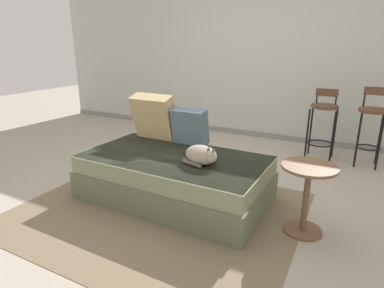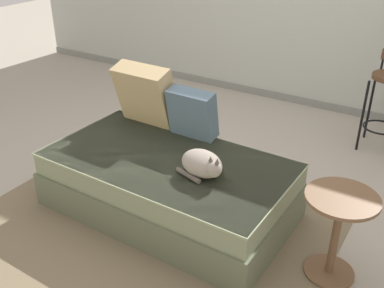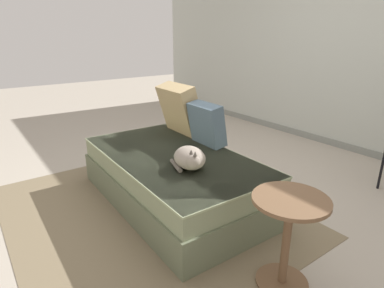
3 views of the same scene
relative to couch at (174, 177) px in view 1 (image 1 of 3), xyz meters
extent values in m
plane|color=#A89E8E|center=(0.00, 0.40, -0.23)|extent=(16.00, 16.00, 0.00)
cube|color=#B7BCB2|center=(0.00, 2.65, 1.07)|extent=(8.00, 0.10, 2.60)
cube|color=gray|center=(0.00, 2.60, -0.19)|extent=(8.00, 0.02, 0.09)
cube|color=#75664C|center=(0.00, -0.30, -0.23)|extent=(2.54, 2.11, 0.01)
cube|color=#636B50|center=(0.00, 0.00, -0.09)|extent=(1.86, 1.05, 0.28)
cube|color=gray|center=(0.00, 0.00, 0.14)|extent=(1.82, 1.01, 0.18)
cube|color=#98A47B|center=(0.00, 0.00, 0.22)|extent=(1.83, 1.02, 0.02)
cube|color=tan|center=(-0.50, 0.42, 0.49)|extent=(0.50, 0.32, 0.52)
cube|color=#4C6070|center=(-0.04, 0.41, 0.43)|extent=(0.39, 0.21, 0.40)
ellipsoid|color=gray|center=(0.32, -0.05, 0.31)|extent=(0.37, 0.32, 0.17)
sphere|color=gray|center=(0.45, -0.11, 0.33)|extent=(0.11, 0.11, 0.11)
cone|color=#544C44|center=(0.42, -0.11, 0.40)|extent=(0.03, 0.03, 0.04)
cone|color=#544C44|center=(0.47, -0.11, 0.40)|extent=(0.03, 0.03, 0.04)
cylinder|color=#544C44|center=(0.27, -0.15, 0.25)|extent=(0.22, 0.10, 0.04)
cylinder|color=black|center=(1.00, 1.78, 0.12)|extent=(0.02, 0.02, 0.71)
cylinder|color=black|center=(1.31, 1.78, 0.12)|extent=(0.02, 0.02, 0.71)
cylinder|color=black|center=(1.00, 2.09, 0.12)|extent=(0.02, 0.02, 0.71)
cylinder|color=black|center=(1.31, 2.09, 0.12)|extent=(0.02, 0.02, 0.71)
torus|color=black|center=(1.15, 1.94, -0.02)|extent=(0.33, 0.33, 0.02)
cylinder|color=brown|center=(1.15, 1.94, 0.49)|extent=(0.34, 0.34, 0.04)
cylinder|color=black|center=(1.03, 2.07, 0.57)|extent=(0.02, 0.02, 0.18)
cylinder|color=black|center=(1.27, 2.07, 0.57)|extent=(0.02, 0.02, 0.18)
cube|color=brown|center=(1.15, 2.07, 0.66)|extent=(0.28, 0.03, 0.10)
cylinder|color=black|center=(1.60, 1.82, 0.12)|extent=(0.02, 0.02, 0.71)
cylinder|color=black|center=(1.84, 1.82, 0.12)|extent=(0.02, 0.02, 0.71)
cylinder|color=black|center=(1.60, 2.06, 0.12)|extent=(0.02, 0.02, 0.71)
cylinder|color=black|center=(1.84, 2.06, 0.12)|extent=(0.02, 0.02, 0.71)
torus|color=black|center=(1.72, 1.94, 0.02)|extent=(0.26, 0.26, 0.02)
cylinder|color=brown|center=(1.72, 1.94, 0.49)|extent=(0.34, 0.34, 0.04)
cylinder|color=black|center=(1.60, 2.07, 0.59)|extent=(0.02, 0.02, 0.24)
cube|color=brown|center=(1.72, 2.07, 0.72)|extent=(0.28, 0.03, 0.10)
cylinder|color=brown|center=(1.27, -0.02, 0.05)|extent=(0.05, 0.05, 0.57)
cylinder|color=brown|center=(1.27, -0.02, -0.22)|extent=(0.32, 0.32, 0.02)
cylinder|color=brown|center=(1.27, -0.02, 0.35)|extent=(0.44, 0.44, 0.02)
camera|label=1|loc=(1.54, -2.55, 1.29)|focal=30.00mm
camera|label=2|loc=(1.67, -2.34, 1.86)|focal=42.00mm
camera|label=3|loc=(2.23, -1.42, 1.24)|focal=30.00mm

